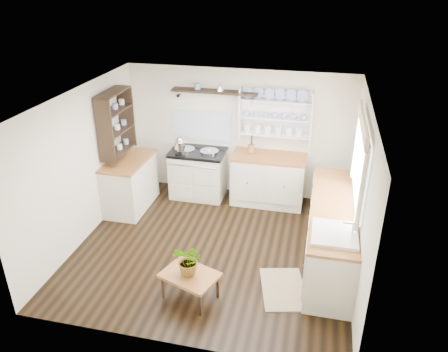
{
  "coord_description": "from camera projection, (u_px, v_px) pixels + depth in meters",
  "views": [
    {
      "loc": [
        1.4,
        -5.28,
        3.86
      ],
      "look_at": [
        0.12,
        0.25,
        1.1
      ],
      "focal_mm": 35.0,
      "sensor_mm": 36.0,
      "label": 1
    }
  ],
  "objects": [
    {
      "name": "belfast_sink",
      "position": [
        334.0,
        242.0,
        5.33
      ],
      "size": [
        0.55,
        0.6,
        0.45
      ],
      "color": "white",
      "rests_on": "right_cabinets"
    },
    {
      "name": "ceiling",
      "position": [
        211.0,
        99.0,
        5.59
      ],
      "size": [
        4.0,
        3.8,
        0.01
      ],
      "primitive_type": "cube",
      "color": "white",
      "rests_on": "wall_back"
    },
    {
      "name": "wall_right",
      "position": [
        360.0,
        195.0,
        5.69
      ],
      "size": [
        0.02,
        3.8,
        2.3
      ],
      "primitive_type": "cube",
      "color": "silver",
      "rests_on": "ground"
    },
    {
      "name": "high_shelf",
      "position": [
        215.0,
        92.0,
        7.4
      ],
      "size": [
        1.5,
        0.29,
        0.16
      ],
      "color": "black",
      "rests_on": "wall_back"
    },
    {
      "name": "wall_left",
      "position": [
        82.0,
        166.0,
        6.5
      ],
      "size": [
        0.02,
        3.8,
        2.3
      ],
      "primitive_type": "cube",
      "color": "silver",
      "rests_on": "ground"
    },
    {
      "name": "right_cabinets",
      "position": [
        331.0,
        232.0,
        6.14
      ],
      "size": [
        0.62,
        2.43,
        0.9
      ],
      "color": "beige",
      "rests_on": "floor"
    },
    {
      "name": "left_shelving",
      "position": [
        116.0,
        122.0,
        7.08
      ],
      "size": [
        0.28,
        0.8,
        1.05
      ],
      "primitive_type": "cube",
      "color": "black",
      "rests_on": "wall_left"
    },
    {
      "name": "center_table",
      "position": [
        190.0,
        277.0,
        5.47
      ],
      "size": [
        0.8,
        0.69,
        0.37
      ],
      "rotation": [
        0.0,
        0.0,
        -0.34
      ],
      "color": "brown",
      "rests_on": "floor"
    },
    {
      "name": "kettle",
      "position": [
        180.0,
        143.0,
        7.6
      ],
      "size": [
        0.2,
        0.2,
        0.24
      ],
      "primitive_type": null,
      "color": "silver",
      "rests_on": "aga_cooker"
    },
    {
      "name": "utensil_crock",
      "position": [
        251.0,
        148.0,
        7.59
      ],
      "size": [
        0.11,
        0.11,
        0.13
      ],
      "primitive_type": "cylinder",
      "color": "brown",
      "rests_on": "back_cabinets"
    },
    {
      "name": "floor",
      "position": [
        213.0,
        248.0,
        6.6
      ],
      "size": [
        4.0,
        3.8,
        0.01
      ],
      "primitive_type": "cube",
      "color": "black",
      "rests_on": "ground"
    },
    {
      "name": "floor_rug",
      "position": [
        283.0,
        289.0,
        5.75
      ],
      "size": [
        0.73,
        0.96,
        0.02
      ],
      "primitive_type": "cube",
      "rotation": [
        0.0,
        0.0,
        0.24
      ],
      "color": "brown",
      "rests_on": "floor"
    },
    {
      "name": "potted_plant",
      "position": [
        189.0,
        261.0,
        5.36
      ],
      "size": [
        0.48,
        0.46,
        0.41
      ],
      "primitive_type": "imported",
      "rotation": [
        0.0,
        0.0,
        -0.5
      ],
      "color": "#3F7233",
      "rests_on": "center_table"
    },
    {
      "name": "left_cabinets",
      "position": [
        130.0,
        183.0,
        7.53
      ],
      "size": [
        0.62,
        1.13,
        0.9
      ],
      "color": "beige",
      "rests_on": "floor"
    },
    {
      "name": "aga_cooker",
      "position": [
        198.0,
        173.0,
        7.91
      ],
      "size": [
        0.99,
        0.69,
        0.91
      ],
      "color": "beige",
      "rests_on": "floor"
    },
    {
      "name": "plate_rack",
      "position": [
        276.0,
        115.0,
        7.42
      ],
      "size": [
        1.2,
        0.22,
        0.9
      ],
      "color": "white",
      "rests_on": "wall_back"
    },
    {
      "name": "back_cabinets",
      "position": [
        268.0,
        179.0,
        7.68
      ],
      "size": [
        1.27,
        0.63,
        0.9
      ],
      "color": "beige",
      "rests_on": "floor"
    },
    {
      "name": "wall_back",
      "position": [
        239.0,
        133.0,
        7.76
      ],
      "size": [
        4.0,
        0.02,
        2.3
      ],
      "primitive_type": "cube",
      "color": "silver",
      "rests_on": "ground"
    },
    {
      "name": "window",
      "position": [
        360.0,
        161.0,
        5.65
      ],
      "size": [
        0.08,
        1.55,
        1.22
      ],
      "color": "white",
      "rests_on": "wall_right"
    }
  ]
}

